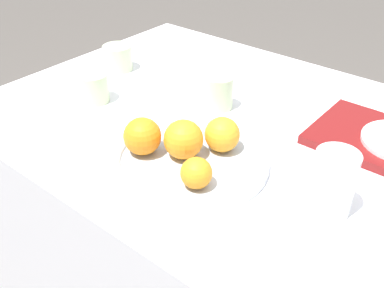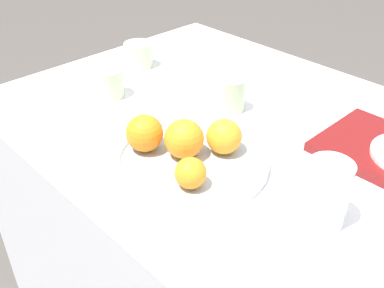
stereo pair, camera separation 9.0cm
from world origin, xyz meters
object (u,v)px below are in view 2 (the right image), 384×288
orange_1 (145,133)px  cup_3 (231,94)px  napkin (240,58)px  orange_0 (224,136)px  fruit_platter (192,160)px  cup_0 (139,55)px  orange_3 (190,173)px  orange_2 (184,139)px  water_glass (326,194)px  cup_2 (109,83)px

orange_1 → cup_3: (-0.01, 0.28, -0.01)m
orange_1 → napkin: (-0.20, 0.54, -0.05)m
cup_3 → orange_0: bearing=-51.9°
fruit_platter → orange_0: 0.08m
fruit_platter → cup_0: size_ratio=3.82×
orange_3 → cup_3: 0.34m
fruit_platter → orange_2: bearing=-167.2°
cup_0 → napkin: bearing=56.3°
water_glass → cup_0: size_ratio=1.47×
orange_1 → orange_0: bearing=43.0°
cup_3 → cup_2: bearing=-146.8°
water_glass → cup_3: 0.42m
orange_2 → cup_0: size_ratio=0.98×
orange_1 → fruit_platter: bearing=26.7°
orange_2 → water_glass: (0.30, 0.05, 0.01)m
cup_0 → orange_3: bearing=-29.0°
water_glass → napkin: (-0.58, 0.44, -0.06)m
orange_2 → water_glass: bearing=9.8°
orange_2 → cup_2: orange_2 is taller
orange_0 → cup_2: bearing=-178.6°
fruit_platter → orange_1: bearing=-153.3°
fruit_platter → orange_1: orange_1 is taller
fruit_platter → orange_3: bearing=-45.6°
water_glass → cup_0: bearing=166.2°
orange_3 → cup_0: 0.61m
orange_0 → water_glass: 0.25m
fruit_platter → orange_1: size_ratio=4.04×
water_glass → orange_1: bearing=-165.8°
orange_3 → cup_2: 0.45m
fruit_platter → napkin: bearing=121.3°
cup_2 → napkin: bearing=80.2°
orange_2 → orange_3: bearing=-36.2°
orange_0 → water_glass: bearing=-4.2°
cup_2 → napkin: cup_2 is taller
orange_0 → orange_1: bearing=-137.0°
water_glass → cup_2: 0.65m
fruit_platter → napkin: fruit_platter is taller
orange_1 → cup_2: size_ratio=1.00×
orange_1 → napkin: orange_1 is taller
orange_2 → water_glass: 0.30m
orange_1 → orange_2: bearing=29.9°
water_glass → fruit_platter: bearing=-170.4°
orange_0 → cup_3: 0.21m
orange_0 → orange_1: (-0.12, -0.11, 0.00)m
orange_0 → cup_2: (-0.40, -0.01, -0.01)m
water_glass → cup_3: bearing=154.2°
fruit_platter → cup_2: size_ratio=4.02×
cup_0 → fruit_platter: bearing=-26.2°
orange_0 → orange_2: orange_2 is taller
orange_2 → cup_0: bearing=152.4°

